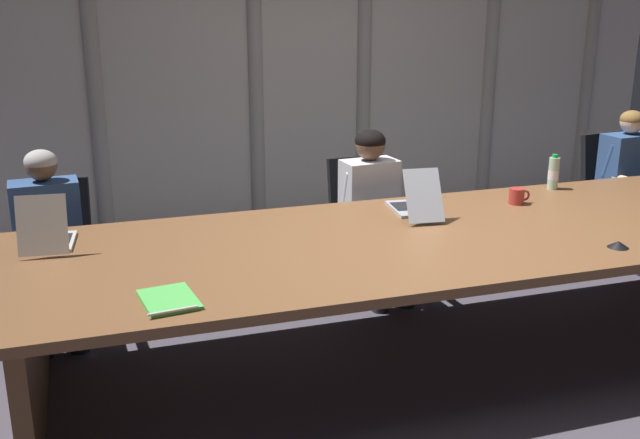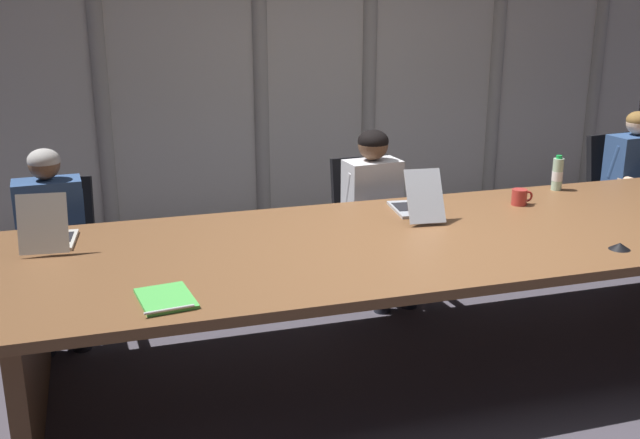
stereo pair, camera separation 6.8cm
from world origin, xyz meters
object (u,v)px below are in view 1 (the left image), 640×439
at_px(person_left_mid, 375,203).
at_px(coffee_mug_far, 517,196).
at_px(conference_mic_left_side, 618,244).
at_px(laptop_left_end, 48,237).
at_px(office_chair_left_mid, 366,240).
at_px(person_left_end, 49,234).
at_px(person_center, 634,179).
at_px(office_chair_center, 614,212).
at_px(water_bottle_primary, 553,173).
at_px(spiral_notepad, 169,300).
at_px(laptop_left_mid, 414,204).
at_px(office_chair_left_end, 55,273).

relative_size(person_left_mid, coffee_mug_far, 8.05).
bearing_deg(conference_mic_left_side, laptop_left_end, 162.17).
bearing_deg(office_chair_left_mid, conference_mic_left_side, 20.84).
xyz_separation_m(laptop_left_end, person_left_end, (-0.03, 0.59, -0.17)).
bearing_deg(coffee_mug_far, person_center, 23.34).
bearing_deg(person_left_end, person_center, 86.62).
distance_m(office_chair_center, person_center, 0.34).
xyz_separation_m(water_bottle_primary, spiral_notepad, (-2.69, -1.12, -0.10)).
height_order(laptop_left_mid, office_chair_left_mid, laptop_left_mid).
height_order(laptop_left_end, office_chair_left_end, laptop_left_end).
bearing_deg(office_chair_center, conference_mic_left_side, -49.03).
height_order(laptop_left_end, coffee_mug_far, laptop_left_end).
bearing_deg(conference_mic_left_side, person_left_mid, 116.70).
distance_m(laptop_left_end, spiral_notepad, 1.03).
distance_m(person_left_mid, coffee_mug_far, 0.94).
xyz_separation_m(coffee_mug_far, conference_mic_left_side, (0.05, -0.88, -0.03)).
xyz_separation_m(person_left_end, person_center, (4.20, 0.00, 0.01)).
bearing_deg(office_chair_left_end, laptop_left_end, 11.67).
relative_size(laptop_left_mid, spiral_notepad, 1.57).
distance_m(person_left_mid, spiral_notepad, 2.15).
bearing_deg(water_bottle_primary, person_left_end, 173.62).
distance_m(laptop_left_end, person_left_mid, 2.15).
height_order(person_left_end, person_left_mid, person_left_mid).
bearing_deg(spiral_notepad, office_chair_left_end, 100.66).
distance_m(office_chair_left_end, coffee_mug_far, 2.93).
xyz_separation_m(laptop_left_mid, office_chair_left_end, (-2.08, 0.76, -0.47)).
bearing_deg(laptop_left_mid, office_chair_left_end, 76.08).
xyz_separation_m(laptop_left_end, spiral_notepad, (0.51, -0.89, -0.05)).
distance_m(conference_mic_left_side, spiral_notepad, 2.30).
xyz_separation_m(person_center, conference_mic_left_side, (-1.37, -1.49, 0.11)).
xyz_separation_m(office_chair_center, spiral_notepad, (-3.67, -1.64, 0.41)).
bearing_deg(spiral_notepad, person_left_mid, 36.43).
relative_size(laptop_left_mid, person_left_end, 0.46).
bearing_deg(person_left_end, office_chair_left_mid, 90.85).
xyz_separation_m(office_chair_left_end, spiral_notepad, (0.53, -1.64, 0.42)).
xyz_separation_m(person_left_mid, person_center, (2.12, 0.00, 0.00)).
bearing_deg(laptop_left_mid, person_left_mid, 6.03).
relative_size(laptop_left_mid, conference_mic_left_side, 4.73).
xyz_separation_m(office_chair_center, person_center, (0.01, -0.16, 0.30)).
relative_size(office_chair_left_end, conference_mic_left_side, 8.23).
xyz_separation_m(laptop_left_mid, person_left_mid, (0.00, 0.61, -0.16)).
xyz_separation_m(person_left_end, conference_mic_left_side, (2.84, -1.49, 0.13)).
bearing_deg(person_left_mid, conference_mic_left_side, 21.12).
xyz_separation_m(office_chair_left_mid, person_left_end, (-2.09, -0.16, 0.30)).
xyz_separation_m(laptop_left_end, person_center, (4.18, 0.59, -0.16)).
bearing_deg(office_chair_left_mid, office_chair_center, 86.61).
bearing_deg(office_chair_left_end, coffee_mug_far, 84.59).
relative_size(conference_mic_left_side, spiral_notepad, 0.33).
height_order(office_chair_left_end, person_center, person_center).
height_order(office_chair_center, person_left_end, person_left_end).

